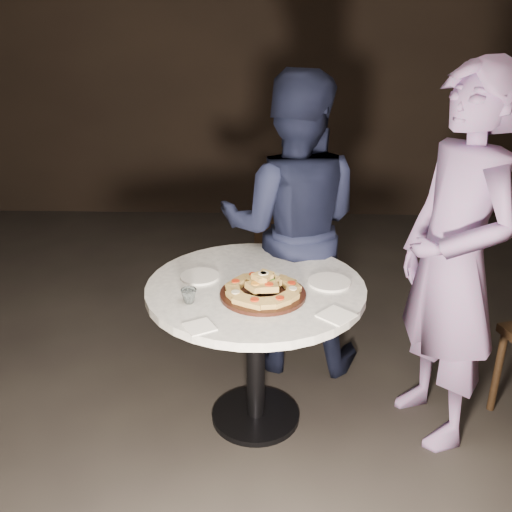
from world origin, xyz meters
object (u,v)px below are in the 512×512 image
Objects in this scene: serving_board at (263,294)px; chair_far at (286,255)px; water_glass at (189,296)px; diner_teal at (453,264)px; table at (256,311)px; diner_navy at (292,227)px; focaccia_pile at (263,287)px.

serving_board is 1.27m from chair_far.
diner_teal is at bearing 8.14° from water_glass.
water_glass is (-0.30, -0.19, 0.18)m from table.
table is 0.20m from serving_board.
chair_far is 0.63m from diner_navy.
focaccia_pile is 0.90m from diner_teal.
diner_navy is at bearing 58.49° from water_glass.
focaccia_pile is at bearing 59.86° from serving_board.
diner_navy is at bearing 72.44° from table.
focaccia_pile is at bearing -101.68° from diner_teal.
serving_board is 1.11× the size of focaccia_pile.
diner_navy is 0.94× the size of diner_teal.
table is 18.45× the size of water_glass.
diner_teal reaches higher than serving_board.
diner_teal is (0.89, 0.10, 0.08)m from focaccia_pile.
focaccia_pile is 1.27m from chair_far.
water_glass is at bearing -167.19° from serving_board.
water_glass is 1.25m from diner_teal.
focaccia_pile is at bearing 93.24° from chair_far.
chair_far reaches higher than serving_board.
serving_board is (0.04, -0.12, 0.16)m from table.
diner_navy reaches higher than water_glass.
diner_teal is at bearing 133.62° from chair_far.
diner_navy reaches higher than focaccia_pile.
chair_far is 0.46× the size of diner_teal.
serving_board is 0.74m from diner_navy.
table is 0.23m from focaccia_pile.
diner_navy is (0.01, -0.50, 0.39)m from chair_far.
diner_teal is (0.89, 0.10, 0.12)m from serving_board.
table is 0.40m from water_glass.
diner_teal reaches higher than water_glass.
chair_far is at bearing -163.83° from diner_teal.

